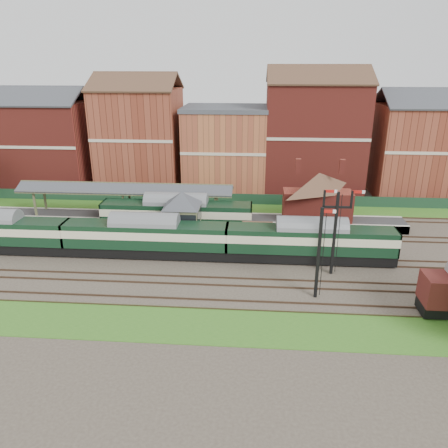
# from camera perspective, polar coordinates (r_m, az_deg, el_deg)

# --- Properties ---
(ground) EXTENTS (160.00, 160.00, 0.00)m
(ground) POSITION_cam_1_polar(r_m,az_deg,el_deg) (44.54, -2.17, -4.47)
(ground) COLOR #473D33
(ground) RESTS_ON ground
(grass_back) EXTENTS (90.00, 4.50, 0.06)m
(grass_back) POSITION_cam_1_polar(r_m,az_deg,el_deg) (59.33, -0.46, 2.10)
(grass_back) COLOR #2D6619
(grass_back) RESTS_ON ground
(grass_front) EXTENTS (90.00, 5.00, 0.06)m
(grass_front) POSITION_cam_1_polar(r_m,az_deg,el_deg) (34.13, -4.47, -12.96)
(grass_front) COLOR #2D6619
(grass_front) RESTS_ON ground
(fence) EXTENTS (90.00, 0.12, 1.50)m
(fence) POSITION_cam_1_polar(r_m,az_deg,el_deg) (61.01, -0.31, 3.34)
(fence) COLOR #193823
(fence) RESTS_ON ground
(platform) EXTENTS (55.00, 3.40, 1.00)m
(platform) POSITION_cam_1_polar(r_m,az_deg,el_deg) (53.98, -6.31, 0.59)
(platform) COLOR #2D2D2D
(platform) RESTS_ON ground
(signal_box) EXTENTS (5.40, 5.40, 6.00)m
(signal_box) POSITION_cam_1_polar(r_m,az_deg,el_deg) (46.71, -5.44, 0.91)
(signal_box) COLOR #5B6B4C
(signal_box) RESTS_ON ground
(brick_hut) EXTENTS (3.20, 2.64, 2.94)m
(brick_hut) POSITION_cam_1_polar(r_m,az_deg,el_deg) (46.78, 4.35, -1.64)
(brick_hut) COLOR maroon
(brick_hut) RESTS_ON ground
(station_building) EXTENTS (8.10, 8.10, 5.90)m
(station_building) POSITION_cam_1_polar(r_m,az_deg,el_deg) (52.51, 12.14, 3.65)
(station_building) COLOR maroon
(station_building) RESTS_ON platform
(canopy) EXTENTS (26.00, 3.89, 4.08)m
(canopy) POSITION_cam_1_polar(r_m,az_deg,el_deg) (54.16, -12.76, 4.81)
(canopy) COLOR brown
(canopy) RESTS_ON platform
(semaphore_bracket) EXTENTS (3.60, 0.25, 8.18)m
(semaphore_bracket) POSITION_cam_1_polar(r_m,az_deg,el_deg) (40.83, 14.37, -0.47)
(semaphore_bracket) COLOR black
(semaphore_bracket) RESTS_ON ground
(semaphore_siding) EXTENTS (1.23, 0.25, 8.00)m
(semaphore_siding) POSITION_cam_1_polar(r_m,az_deg,el_deg) (36.58, 12.31, -3.61)
(semaphore_siding) COLOR black
(semaphore_siding) RESTS_ON ground
(town_backdrop) EXTENTS (69.00, 10.00, 16.00)m
(town_backdrop) POSITION_cam_1_polar(r_m,az_deg,el_deg) (66.32, 0.02, 10.31)
(town_backdrop) COLOR maroon
(town_backdrop) RESTS_ON ground
(dmu_train) EXTENTS (49.52, 2.61, 3.80)m
(dmu_train) POSITION_cam_1_polar(r_m,az_deg,el_deg) (44.75, -10.21, -1.55)
(dmu_train) COLOR black
(dmu_train) RESTS_ON ground
(platform_railcar) EXTENTS (17.17, 2.71, 3.95)m
(platform_railcar) POSITION_cam_1_polar(r_m,az_deg,el_deg) (50.22, -6.19, 1.25)
(platform_railcar) COLOR black
(platform_railcar) RESTS_ON ground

